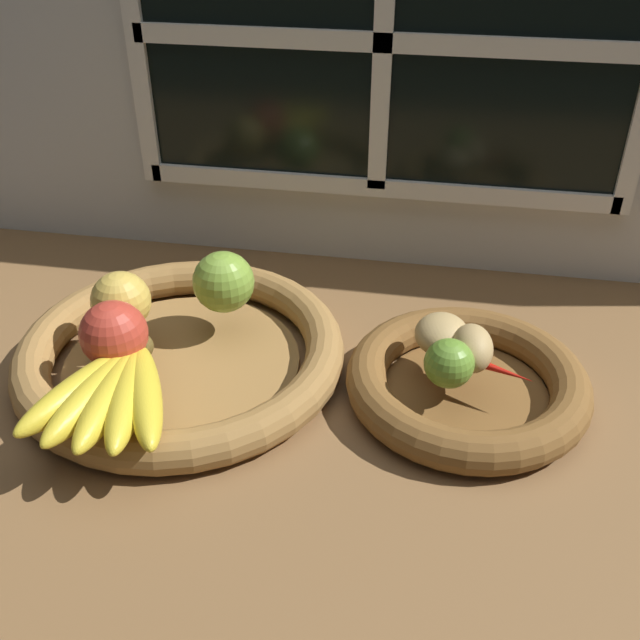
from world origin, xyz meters
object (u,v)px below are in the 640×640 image
fruit_bowl_left (181,352)px  lime_near (449,363)px  apple_green_back (224,282)px  apple_red_front (114,334)px  apple_golden_left (123,299)px  chili_pepper (486,365)px  fruit_bowl_right (467,383)px  banana_bunch_front (113,392)px  potato_oblong (442,334)px  potato_large (472,348)px

fruit_bowl_left → lime_near: lime_near is taller
apple_green_back → fruit_bowl_left: bearing=-119.6°
apple_red_front → lime_near: 35.28cm
apple_golden_left → lime_near: 37.53cm
apple_green_back → chili_pepper: 31.71cm
fruit_bowl_right → apple_green_back: apple_green_back is taller
fruit_bowl_right → banana_bunch_front: banana_bunch_front is taller
fruit_bowl_right → apple_red_front: size_ratio=3.68×
chili_pepper → potato_oblong: bearing=167.6°
fruit_bowl_left → banana_bunch_front: (-2.29, -12.72, 4.08)cm
fruit_bowl_left → fruit_bowl_right: size_ratio=1.42×
potato_oblong → lime_near: size_ratio=1.25×
potato_large → apple_red_front: bearing=-171.1°
fruit_bowl_left → lime_near: 31.01cm
banana_bunch_front → potato_large: bearing=20.0°
fruit_bowl_left → chili_pepper: chili_pepper is taller
fruit_bowl_left → potato_large: potato_large is taller
apple_golden_left → banana_bunch_front: size_ratio=0.38×
fruit_bowl_left → lime_near: bearing=-6.5°
apple_red_front → apple_green_back: bearing=55.6°
fruit_bowl_left → fruit_bowl_right: 32.73cm
fruit_bowl_left → apple_green_back: 9.58cm
fruit_bowl_right → potato_oblong: 6.03cm
apple_red_front → chili_pepper: bearing=7.4°
potato_oblong → chili_pepper: (4.90, -3.35, -1.15)cm
apple_red_front → potato_oblong: bearing=13.8°
potato_large → lime_near: lime_near is taller
apple_green_back → potato_oblong: bearing=-8.6°
potato_large → potato_oblong: bearing=142.1°
fruit_bowl_right → apple_green_back: (-29.08, 6.43, 6.07)cm
apple_green_back → lime_near: apple_green_back is taller
apple_green_back → banana_bunch_front: apple_green_back is taller
potato_oblong → fruit_bowl_left: bearing=-175.1°
apple_golden_left → apple_red_front: bearing=-74.1°
apple_golden_left → banana_bunch_front: apple_golden_left is taller
banana_bunch_front → lime_near: lime_near is taller
banana_bunch_front → chili_pepper: banana_bunch_front is taller
apple_green_back → chili_pepper: bearing=-13.3°
apple_green_back → potato_oblong: 26.18cm
potato_oblong → chili_pepper: size_ratio=0.63×
apple_green_back → fruit_bowl_right: bearing=-12.5°
apple_green_back → lime_near: 28.55cm
chili_pepper → banana_bunch_front: bearing=-140.0°
chili_pepper → apple_green_back: bearing=-171.3°
apple_green_back → chili_pepper: apple_green_back is taller
potato_large → fruit_bowl_left: bearing=180.0°
fruit_bowl_right → apple_red_front: apple_red_front is taller
potato_large → chili_pepper: (1.66, -0.83, -1.46)cm
potato_oblong → lime_near: bearing=-81.4°
banana_bunch_front → fruit_bowl_left: bearing=79.8°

